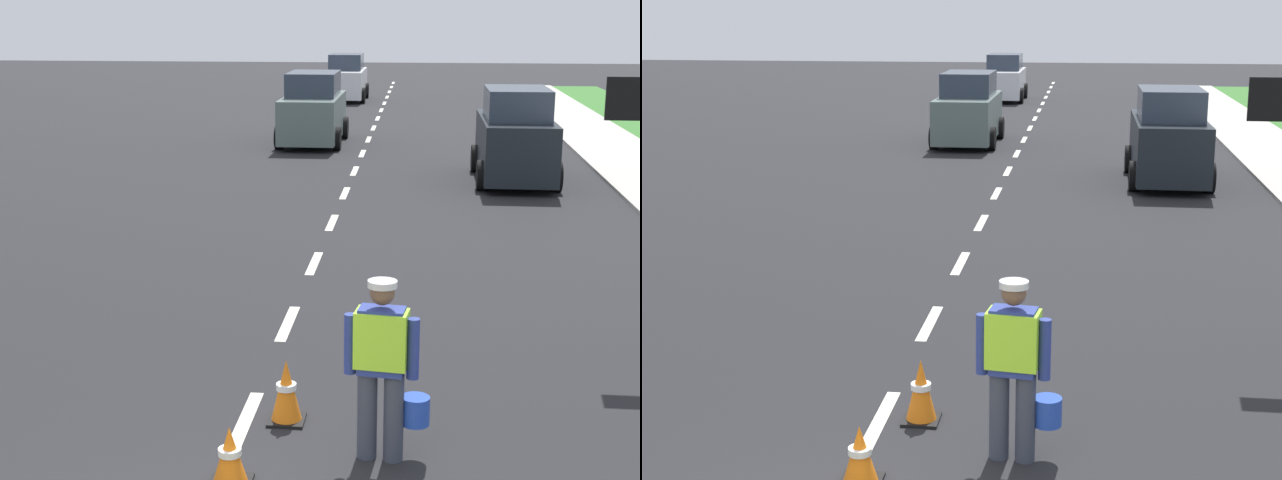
% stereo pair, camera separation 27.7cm
% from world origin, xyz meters
% --- Properties ---
extents(ground_plane, '(96.00, 96.00, 0.00)m').
position_xyz_m(ground_plane, '(0.00, 21.00, 0.00)').
color(ground_plane, black).
extents(lane_center_line, '(0.14, 46.40, 0.01)m').
position_xyz_m(lane_center_line, '(0.00, 25.20, 0.00)').
color(lane_center_line, silver).
rests_on(lane_center_line, ground).
extents(road_worker, '(0.77, 0.36, 1.67)m').
position_xyz_m(road_worker, '(1.38, 2.07, 0.93)').
color(road_worker, '#383D4C').
rests_on(road_worker, ground).
extents(traffic_cone_near, '(0.36, 0.36, 0.64)m').
position_xyz_m(traffic_cone_near, '(0.41, 2.75, 0.32)').
color(traffic_cone_near, black).
rests_on(traffic_cone_near, ground).
extents(traffic_cone_far, '(0.36, 0.36, 0.53)m').
position_xyz_m(traffic_cone_far, '(0.11, 1.43, 0.26)').
color(traffic_cone_far, black).
rests_on(traffic_cone_far, ground).
extents(car_oncoming_third, '(1.88, 4.31, 2.06)m').
position_xyz_m(car_oncoming_third, '(-1.78, 37.00, 0.95)').
color(car_oncoming_third, silver).
rests_on(car_oncoming_third, ground).
extents(car_oncoming_second, '(1.91, 4.30, 2.14)m').
position_xyz_m(car_oncoming_second, '(-1.62, 22.68, 1.00)').
color(car_oncoming_second, slate).
rests_on(car_oncoming_second, ground).
extents(car_parked_far, '(1.87, 4.11, 2.20)m').
position_xyz_m(car_parked_far, '(3.84, 16.67, 1.02)').
color(car_parked_far, black).
rests_on(car_parked_far, ground).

